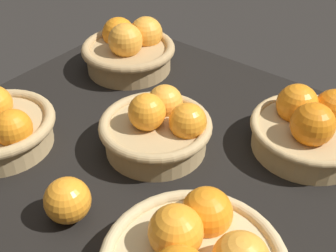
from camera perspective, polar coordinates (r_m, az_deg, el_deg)
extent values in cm
cube|color=black|center=(85.43, -0.76, -2.90)|extent=(84.00, 72.00, 3.00)
cylinder|color=tan|center=(106.68, -5.07, 8.66)|extent=(19.81, 19.81, 5.37)
torus|color=tan|center=(105.42, -5.15, 9.93)|extent=(21.97, 21.97, 2.16)
sphere|color=#F49E33|center=(103.09, -5.51, 10.91)|extent=(7.94, 7.94, 7.94)
sphere|color=#F49E33|center=(108.27, -2.84, 11.87)|extent=(7.94, 7.94, 7.94)
sphere|color=orange|center=(110.04, -6.39, 11.76)|extent=(7.94, 7.94, 7.94)
cylinder|color=tan|center=(85.53, 17.54, -1.46)|extent=(20.14, 20.14, 5.00)
torus|color=tan|center=(84.05, 17.85, -0.13)|extent=(21.59, 21.59, 1.46)
sphere|color=orange|center=(80.04, 18.17, 0.19)|extent=(7.74, 7.74, 7.74)
sphere|color=orange|center=(88.05, 20.62, 2.00)|extent=(7.74, 7.74, 7.74)
sphere|color=orange|center=(85.65, 16.31, 2.70)|extent=(7.74, 7.74, 7.74)
cylinder|color=tan|center=(87.98, -20.75, -0.95)|extent=(18.72, 18.72, 5.26)
sphere|color=orange|center=(81.25, -19.38, -0.27)|extent=(6.83, 6.83, 6.83)
sphere|color=orange|center=(64.32, 5.01, -11.08)|extent=(7.57, 7.57, 7.57)
sphere|color=orange|center=(60.43, 1.01, -13.46)|extent=(7.57, 7.57, 7.57)
cylinder|color=tan|center=(81.66, -1.59, -1.34)|extent=(18.76, 18.76, 5.32)
torus|color=tan|center=(80.02, -1.62, 0.14)|extent=(20.72, 20.72, 1.97)
sphere|color=orange|center=(78.58, -2.74, 1.81)|extent=(6.82, 6.82, 6.82)
sphere|color=orange|center=(78.17, 2.57, 0.56)|extent=(6.82, 6.82, 6.82)
sphere|color=#F49E33|center=(83.89, -0.39, 3.08)|extent=(6.82, 6.82, 6.82)
sphere|color=orange|center=(70.32, -12.90, -9.29)|extent=(7.31, 7.31, 7.31)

